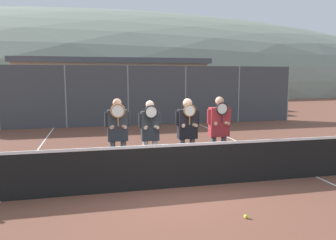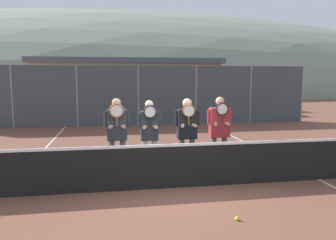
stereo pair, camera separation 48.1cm
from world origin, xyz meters
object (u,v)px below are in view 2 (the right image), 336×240
(player_center_right, at_px, (187,130))
(player_rightmost, at_px, (220,128))
(car_far_left, at_px, (67,102))
(tennis_ball_on_court, at_px, (237,218))
(player_center_left, at_px, (149,132))
(car_left_of_center, at_px, (160,101))
(car_center, at_px, (240,100))
(player_leftmost, at_px, (117,131))

(player_center_right, xyz_separation_m, player_rightmost, (0.80, 0.00, 0.01))
(car_far_left, xyz_separation_m, tennis_ball_on_court, (4.56, -14.41, -0.87))
(player_center_left, height_order, car_far_left, player_center_left)
(car_far_left, relative_size, car_left_of_center, 1.06)
(car_left_of_center, bearing_deg, player_center_right, -94.89)
(player_center_left, bearing_deg, tennis_ball_on_court, -66.86)
(car_center, bearing_deg, player_leftmost, -122.96)
(player_center_right, xyz_separation_m, tennis_ball_on_court, (0.25, -2.62, -1.06))
(car_far_left, distance_m, car_left_of_center, 5.30)
(player_rightmost, xyz_separation_m, car_far_left, (-5.11, 11.79, -0.20))
(player_center_left, distance_m, car_far_left, 12.22)
(player_center_right, relative_size, player_rightmost, 0.98)
(car_left_of_center, relative_size, car_center, 1.01)
(player_rightmost, bearing_deg, tennis_ball_on_court, -101.84)
(car_far_left, relative_size, car_center, 1.08)
(car_far_left, distance_m, tennis_ball_on_court, 15.14)
(player_rightmost, height_order, car_center, player_rightmost)
(player_center_right, distance_m, car_left_of_center, 11.42)
(player_center_left, height_order, player_rightmost, player_rightmost)
(player_leftmost, height_order, player_center_left, player_leftmost)
(car_left_of_center, xyz_separation_m, tennis_ball_on_court, (-0.72, -14.00, -0.91))
(player_rightmost, distance_m, car_center, 13.10)
(player_center_left, bearing_deg, car_center, 59.61)
(player_center_left, xyz_separation_m, player_rightmost, (1.69, -0.06, 0.06))
(player_center_left, height_order, car_left_of_center, car_left_of_center)
(player_leftmost, height_order, car_far_left, player_leftmost)
(player_center_right, relative_size, car_far_left, 0.41)
(player_center_right, distance_m, car_center, 13.44)
(player_rightmost, relative_size, car_left_of_center, 0.44)
(player_center_left, relative_size, car_far_left, 0.40)
(player_leftmost, bearing_deg, tennis_ball_on_court, -54.48)
(player_center_right, height_order, car_left_of_center, car_left_of_center)
(player_rightmost, bearing_deg, player_center_right, -179.88)
(player_leftmost, bearing_deg, player_center_right, -1.37)
(car_left_of_center, distance_m, tennis_ball_on_court, 14.05)
(player_center_left, distance_m, tennis_ball_on_court, 3.08)
(player_center_right, xyz_separation_m, car_center, (6.10, 11.98, -0.20))
(player_center_left, xyz_separation_m, tennis_ball_on_court, (1.14, -2.67, -1.01))
(car_far_left, bearing_deg, player_rightmost, -66.56)
(player_leftmost, relative_size, tennis_ball_on_court, 27.32)
(player_rightmost, relative_size, car_far_left, 0.41)
(player_center_right, bearing_deg, player_rightmost, 0.12)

